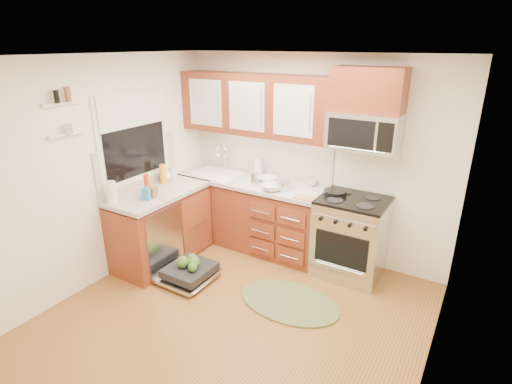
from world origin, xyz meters
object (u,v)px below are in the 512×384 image
Objects in this scene: microwave at (364,131)px; stock_pot at (283,185)px; sink at (216,183)px; rug at (289,302)px; dishwasher at (187,272)px; bowl_a at (267,179)px; cutting_board at (306,198)px; paper_towel_roll at (111,192)px; skillet at (335,192)px; cup at (312,183)px; bowl_b at (272,187)px; range at (351,237)px; upper_cabinets at (254,105)px.

stock_pot is (-0.86, -0.20, -0.72)m from microwave.
sink is 0.56× the size of rug.
dishwasher is 1.23m from rug.
bowl_a is (-1.18, -0.04, -0.75)m from microwave.
cutting_board is 2.17m from paper_towel_roll.
cutting_board is at bearing -137.96° from skillet.
stock_pot is 1.76× the size of cup.
bowl_b is at bearing -50.61° from bowl_a.
sink is at bearing 109.20° from dishwasher.
rug is 4.19× the size of skillet.
stock_pot is (0.68, 1.05, 0.88)m from dishwasher.
rug is at bearing -29.32° from sink.
bowl_a is at bearing -166.72° from cup.
rug is 1.36m from bowl_b.
bowl_a reaches higher than cutting_board.
skillet is 2.45× the size of cup.
bowl_b reaches higher than range.
cutting_board reaches higher than sink.
range is at bearing -4.09° from bowl_a.
microwave is 3.04× the size of paper_towel_roll.
cup reaches higher than range.
cutting_board is at bearing 103.65° from rug.
cup is (0.57, 0.14, 0.01)m from bowl_a.
skillet is (1.30, 1.16, 0.87)m from dishwasher.
rug is 1.61m from bowl_a.
cup is at bearing 160.02° from range.
skillet is (-0.24, -0.09, -0.73)m from microwave.
rug is at bearing -49.45° from bowl_a.
microwave is at bearing 72.18° from rug.
microwave is 2.89× the size of skillet.
bowl_b is (-0.96, -0.30, -0.74)m from microwave.
rug is 1.35m from skillet.
stock_pot is (1.07, -0.07, 0.18)m from sink.
dishwasher is (0.39, -1.12, -0.70)m from sink.
paper_towel_roll is at bearing -136.05° from bowl_b.
bowl_a is (-0.32, 0.17, -0.03)m from stock_pot.
rug is at bearing -49.04° from bowl_b.
dishwasher reaches higher than rug.
paper_towel_roll is at bearing -144.13° from skillet.
upper_cabinets is 1.99m from range.
stock_pot is 0.37m from bowl_a.
range is 1.95m from dishwasher.
stock_pot is at bearing -174.45° from range.
microwave reaches higher than sink.
cutting_board is 2.29× the size of cup.
cutting_board is 0.46m from bowl_b.
sink is 1.38m from dishwasher.
cup is (0.36, 0.40, 0.00)m from bowl_b.
upper_cabinets reaches higher than sink.
skillet is at bearing 16.00° from bowl_b.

